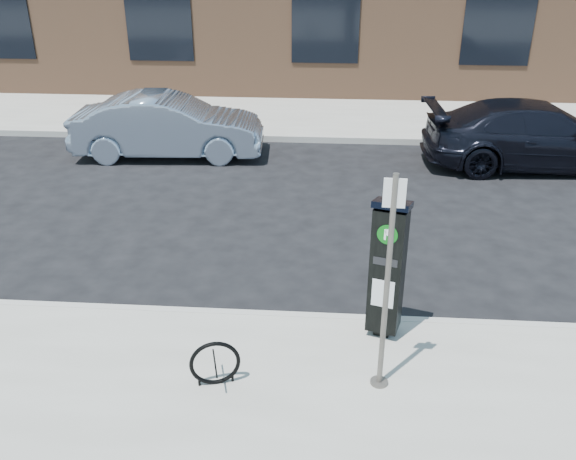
# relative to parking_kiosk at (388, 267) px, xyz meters

# --- Properties ---
(ground) EXTENTS (120.00, 120.00, 0.00)m
(ground) POSITION_rel_parking_kiosk_xyz_m (-1.01, 0.35, -1.10)
(ground) COLOR black
(ground) RESTS_ON ground
(sidewalk_far) EXTENTS (60.00, 12.00, 0.15)m
(sidewalk_far) POSITION_rel_parking_kiosk_xyz_m (-1.01, 14.35, -1.03)
(sidewalk_far) COLOR gray
(sidewalk_far) RESTS_ON ground
(curb_near) EXTENTS (60.00, 0.12, 0.16)m
(curb_near) POSITION_rel_parking_kiosk_xyz_m (-1.01, 0.33, -1.03)
(curb_near) COLOR #9E9B93
(curb_near) RESTS_ON ground
(curb_far) EXTENTS (60.00, 0.12, 0.16)m
(curb_far) POSITION_rel_parking_kiosk_xyz_m (-1.01, 8.37, -1.03)
(curb_far) COLOR #9E9B93
(curb_far) RESTS_ON ground
(parking_kiosk) EXTENTS (0.52, 0.48, 1.86)m
(parking_kiosk) POSITION_rel_parking_kiosk_xyz_m (0.00, 0.00, 0.00)
(parking_kiosk) COLOR black
(parking_kiosk) RESTS_ON sidewalk_near
(sign_pole) EXTENTS (0.22, 0.20, 2.53)m
(sign_pole) POSITION_rel_parking_kiosk_xyz_m (-0.10, -0.99, 0.30)
(sign_pole) COLOR #58544D
(sign_pole) RESTS_ON sidewalk_near
(bike_rack) EXTENTS (0.56, 0.20, 0.57)m
(bike_rack) POSITION_rel_parking_kiosk_xyz_m (-1.94, -1.13, -0.67)
(bike_rack) COLOR black
(bike_rack) RESTS_ON sidewalk_near
(car_silver) EXTENTS (4.46, 1.80, 1.44)m
(car_silver) POSITION_rel_parking_kiosk_xyz_m (-4.53, 7.09, -0.38)
(car_silver) COLOR #8797AC
(car_silver) RESTS_ON ground
(car_dark) EXTENTS (5.09, 2.26, 1.45)m
(car_dark) POSITION_rel_parking_kiosk_xyz_m (3.83, 6.97, -0.38)
(car_dark) COLOR black
(car_dark) RESTS_ON ground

